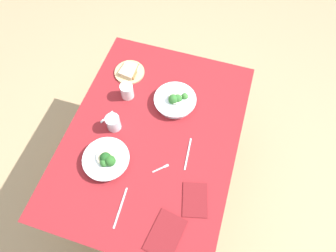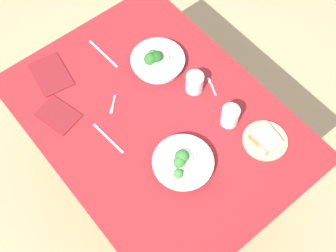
{
  "view_description": "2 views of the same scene",
  "coord_description": "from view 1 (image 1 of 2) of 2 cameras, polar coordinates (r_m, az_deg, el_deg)",
  "views": [
    {
      "loc": [
        -0.7,
        -0.31,
        2.26
      ],
      "look_at": [
        0.07,
        -0.07,
        0.75
      ],
      "focal_mm": 30.92,
      "sensor_mm": 36.0,
      "label": 1
    },
    {
      "loc": [
        0.84,
        -0.62,
        2.55
      ],
      "look_at": [
        0.08,
        0.0,
        0.75
      ],
      "focal_mm": 49.51,
      "sensor_mm": 36.0,
      "label": 2
    }
  ],
  "objects": [
    {
      "name": "napkin_folded_lower",
      "position": [
        1.58,
        5.35,
        -14.26
      ],
      "size": [
        0.21,
        0.17,
        0.01
      ],
      "primitive_type": "cube",
      "rotation": [
        0.0,
        0.0,
        0.25
      ],
      "color": "maroon",
      "rests_on": "dining_table"
    },
    {
      "name": "ground_plane",
      "position": [
        2.38,
        -2.28,
        -9.63
      ],
      "size": [
        6.0,
        6.0,
        0.0
      ],
      "primitive_type": "plane",
      "color": "tan"
    },
    {
      "name": "napkin_folded_upper",
      "position": [
        1.54,
        -0.48,
        -20.61
      ],
      "size": [
        0.24,
        0.18,
        0.01
      ],
      "primitive_type": "cube",
      "rotation": [
        0.0,
        0.0,
        -0.16
      ],
      "color": "maroon",
      "rests_on": "dining_table"
    },
    {
      "name": "broccoli_bowl_far",
      "position": [
        1.65,
        -12.02,
        -6.49
      ],
      "size": [
        0.26,
        0.26,
        0.09
      ],
      "color": "white",
      "rests_on": "dining_table"
    },
    {
      "name": "bread_side_plate",
      "position": [
        1.97,
        -7.58,
        10.6
      ],
      "size": [
        0.2,
        0.2,
        0.04
      ],
      "color": "#D6B27A",
      "rests_on": "dining_table"
    },
    {
      "name": "broccoli_bowl_near",
      "position": [
        1.8,
        1.44,
        5.06
      ],
      "size": [
        0.26,
        0.26,
        0.09
      ],
      "color": "white",
      "rests_on": "dining_table"
    },
    {
      "name": "dining_table",
      "position": [
        1.81,
        -2.97,
        -3.36
      ],
      "size": [
        1.34,
        1.0,
        0.73
      ],
      "color": "maroon",
      "rests_on": "ground_plane"
    },
    {
      "name": "water_glass_center",
      "position": [
        1.72,
        -10.74,
        0.64
      ],
      "size": [
        0.08,
        0.08,
        0.1
      ],
      "primitive_type": "cylinder",
      "color": "silver",
      "rests_on": "dining_table"
    },
    {
      "name": "table_knife_right",
      "position": [
        1.66,
        3.94,
        -5.49
      ],
      "size": [
        0.2,
        0.03,
        0.0
      ],
      "primitive_type": "cube",
      "rotation": [
        0.0,
        0.0,
        3.23
      ],
      "color": "#B7B7BC",
      "rests_on": "dining_table"
    },
    {
      "name": "water_glass_side",
      "position": [
        1.83,
        -8.08,
        6.85
      ],
      "size": [
        0.08,
        0.08,
        0.1
      ],
      "primitive_type": "cylinder",
      "color": "silver",
      "rests_on": "dining_table"
    },
    {
      "name": "fork_by_far_bowl",
      "position": [
        1.8,
        -12.06,
        1.72
      ],
      "size": [
        0.1,
        0.05,
        0.0
      ],
      "rotation": [
        0.0,
        0.0,
        2.75
      ],
      "color": "#B7B7BC",
      "rests_on": "dining_table"
    },
    {
      "name": "table_knife_left",
      "position": [
        1.58,
        -9.35,
        -15.58
      ],
      "size": [
        0.22,
        0.02,
        0.0
      ],
      "primitive_type": "cube",
      "rotation": [
        0.0,
        0.0,
        3.19
      ],
      "color": "#B7B7BC",
      "rests_on": "dining_table"
    },
    {
      "name": "fork_by_near_bowl",
      "position": [
        1.63,
        -1.3,
        -8.3
      ],
      "size": [
        0.07,
        0.08,
        0.0
      ],
      "rotation": [
        0.0,
        0.0,
        5.46
      ],
      "color": "#B7B7BC",
      "rests_on": "dining_table"
    }
  ]
}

